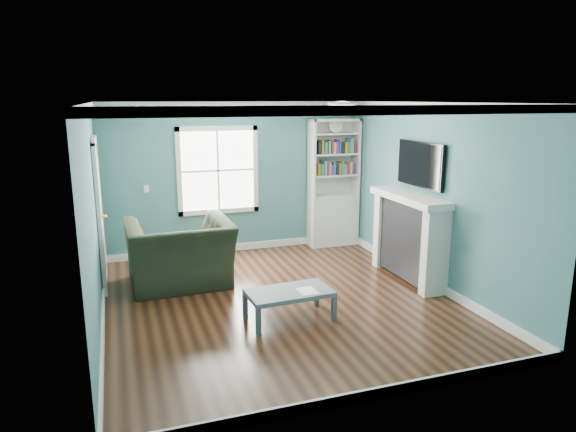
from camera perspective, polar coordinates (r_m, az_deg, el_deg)
name	(u,v)px	position (r m, az deg, el deg)	size (l,w,h in m)	color
floor	(280,301)	(6.98, -0.92, -9.40)	(5.00, 5.00, 0.00)	black
room_walls	(279,184)	(6.54, -0.97, 3.52)	(5.00, 5.00, 5.00)	#387375
trim	(279,211)	(6.61, -0.96, 0.57)	(4.50, 5.00, 2.60)	white
window	(218,170)	(8.87, -7.78, 5.04)	(1.40, 0.06, 1.50)	white
bookshelf	(333,195)	(9.40, 5.02, 2.29)	(0.90, 0.35, 2.31)	silver
fireplace	(409,238)	(7.79, 13.31, -2.41)	(0.44, 1.58, 1.30)	black
tv	(420,164)	(7.65, 14.50, 5.57)	(0.06, 1.10, 0.65)	black
door	(99,213)	(7.71, -20.23, 0.32)	(0.12, 0.98, 2.17)	silver
ceiling_fixture	(342,106)	(6.87, 6.05, 12.02)	(0.38, 0.38, 0.15)	white
light_switch	(146,189)	(8.76, -15.46, 2.93)	(0.08, 0.01, 0.12)	white
recliner	(179,242)	(7.52, -12.02, -2.89)	(1.46, 0.95, 1.27)	black
coffee_table	(289,294)	(6.31, 0.14, -8.69)	(1.05, 0.62, 0.37)	#484D57
paper_sheet	(307,291)	(6.28, 2.15, -8.31)	(0.21, 0.27, 0.00)	white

